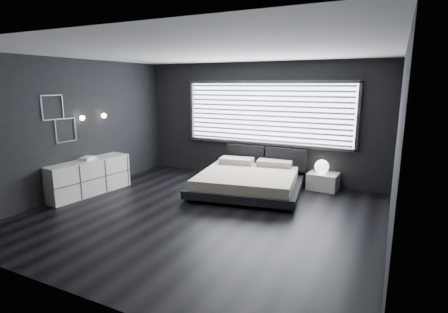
% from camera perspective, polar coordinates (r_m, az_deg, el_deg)
% --- Properties ---
extents(room, '(6.04, 6.00, 2.80)m').
position_cam_1_polar(room, '(5.99, -3.60, 3.19)').
color(room, black).
rests_on(room, ground).
extents(window, '(4.14, 0.09, 1.52)m').
position_cam_1_polar(window, '(8.33, 6.91, 7.00)').
color(window, white).
rests_on(window, ground).
extents(headboard, '(1.96, 0.16, 0.52)m').
position_cam_1_polar(headboard, '(8.42, 6.77, -0.10)').
color(headboard, black).
rests_on(headboard, ground).
extents(sconce_near, '(0.18, 0.11, 0.11)m').
position_cam_1_polar(sconce_near, '(7.84, -22.15, 5.85)').
color(sconce_near, silver).
rests_on(sconce_near, ground).
extents(sconce_far, '(0.18, 0.11, 0.11)m').
position_cam_1_polar(sconce_far, '(8.25, -19.05, 6.33)').
color(sconce_far, silver).
rests_on(sconce_far, ground).
extents(wall_art_upper, '(0.01, 0.48, 0.48)m').
position_cam_1_polar(wall_art_upper, '(7.51, -26.19, 7.21)').
color(wall_art_upper, '#47474C').
rests_on(wall_art_upper, ground).
extents(wall_art_lower, '(0.01, 0.48, 0.48)m').
position_cam_1_polar(wall_art_lower, '(7.70, -24.42, 3.93)').
color(wall_art_lower, '#47474C').
rests_on(wall_art_lower, ground).
extents(bed, '(2.53, 2.44, 0.57)m').
position_cam_1_polar(bed, '(7.54, 3.99, -3.84)').
color(bed, black).
rests_on(bed, ground).
extents(nightstand, '(0.66, 0.57, 0.37)m').
position_cam_1_polar(nightstand, '(8.04, 15.88, -3.90)').
color(nightstand, white).
rests_on(nightstand, ground).
extents(orb_lamp, '(0.31, 0.31, 0.31)m').
position_cam_1_polar(orb_lamp, '(7.92, 15.68, -1.60)').
color(orb_lamp, white).
rests_on(orb_lamp, nightstand).
extents(dresser, '(0.73, 1.88, 0.73)m').
position_cam_1_polar(dresser, '(7.92, -21.30, -3.11)').
color(dresser, white).
rests_on(dresser, ground).
extents(book_stack, '(0.28, 0.34, 0.06)m').
position_cam_1_polar(book_stack, '(7.87, -21.44, -0.27)').
color(book_stack, silver).
rests_on(book_stack, dresser).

